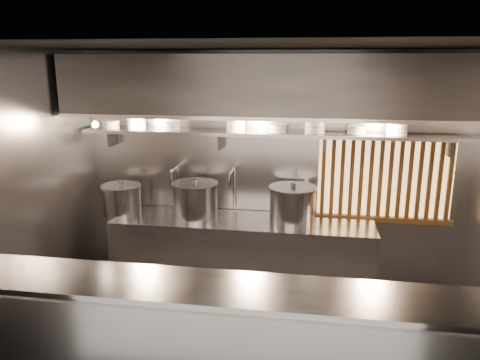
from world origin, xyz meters
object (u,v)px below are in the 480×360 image
(pendant_bulb, at_px, (261,128))
(stock_pot_left, at_px, (122,199))
(stock_pot_mid, at_px, (195,200))
(stock_pot_right, at_px, (293,204))
(heat_lamp, at_px, (93,119))

(pendant_bulb, distance_m, stock_pot_left, 1.87)
(stock_pot_mid, relative_size, stock_pot_right, 0.84)
(heat_lamp, bearing_deg, stock_pot_right, 8.65)
(pendant_bulb, xyz_separation_m, stock_pot_left, (-1.65, -0.08, -0.88))
(stock_pot_left, distance_m, stock_pot_mid, 0.90)
(heat_lamp, relative_size, stock_pot_right, 0.52)
(heat_lamp, xyz_separation_m, stock_pot_left, (0.15, 0.27, -0.99))
(stock_pot_left, bearing_deg, stock_pot_mid, 0.49)
(heat_lamp, relative_size, stock_pot_mid, 0.62)
(stock_pot_right, bearing_deg, pendant_bulb, 176.89)
(heat_lamp, relative_size, stock_pot_left, 0.62)
(stock_pot_right, bearing_deg, heat_lamp, -171.35)
(pendant_bulb, xyz_separation_m, stock_pot_mid, (-0.75, -0.07, -0.85))
(heat_lamp, bearing_deg, stock_pot_mid, 14.95)
(pendant_bulb, relative_size, stock_pot_right, 0.28)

